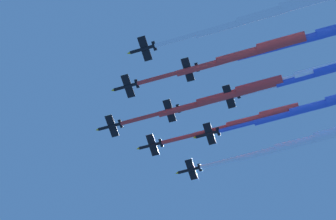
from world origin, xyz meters
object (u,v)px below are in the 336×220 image
Objects in this scene: jet_lead at (221,97)px; jet_port_outer at (298,142)px; jet_port_inner at (241,55)px; jet_starboard_mid at (262,14)px; jet_trail_port at (311,107)px; jet_starboard_outer at (300,40)px; jet_starboard_inner at (246,121)px; jet_port_mid at (279,82)px.

jet_port_outer is at bearing -139.58° from jet_lead.
jet_port_inner is 1.00× the size of jet_port_outer.
jet_trail_port is (-15.28, -37.92, 0.47)m from jet_starboard_mid.
jet_starboard_outer reaches higher than jet_starboard_mid.
jet_trail_port is at bearing -111.95° from jet_starboard_mid.
jet_lead is at bearing 56.67° from jet_starboard_inner.
jet_lead is 17.20m from jet_port_inner.
jet_lead is at bearing -62.88° from jet_starboard_mid.
jet_port_inner is 27.56m from jet_starboard_inner.
jet_lead is at bearing 40.42° from jet_port_outer.
jet_lead reaches higher than jet_starboard_mid.
jet_starboard_outer is at bearing 122.47° from jet_starboard_inner.
jet_lead is 1.01× the size of jet_starboard_mid.
jet_trail_port is at bearing -166.14° from jet_lead.
jet_trail_port reaches higher than jet_starboard_mid.
jet_port_inner is at bearing 44.36° from jet_port_mid.
jet_starboard_outer reaches higher than jet_port_outer.
jet_port_mid reaches higher than jet_starboard_mid.
jet_lead is 33.18m from jet_starboard_outer.
jet_port_inner is at bearing 64.23° from jet_port_outer.
jet_port_mid is (-11.90, 15.81, -1.19)m from jet_starboard_inner.
jet_trail_port is (-22.66, 4.80, -1.81)m from jet_starboard_inner.
jet_starboard_mid is (4.52, 26.91, -1.08)m from jet_port_mid.
jet_starboard_outer is (-19.64, 3.10, 0.20)m from jet_port_inner.
jet_port_inner is at bearing -8.97° from jet_starboard_outer.
jet_lead is 1.03× the size of jet_starboard_outer.
jet_trail_port is (-3.15, -25.87, -1.95)m from jet_starboard_outer.
jet_port_outer is 15.36m from jet_trail_port.
jet_port_mid is (-20.05, 3.41, 0.11)m from jet_lead.
jet_port_mid is 1.05× the size of jet_trail_port.
jet_port_mid is at bearing -62.86° from jet_starboard_outer.
jet_starboard_mid reaches higher than jet_port_outer.
jet_starboard_outer is (-27.67, 18.27, 1.45)m from jet_lead.
jet_port_inner reaches higher than jet_starboard_mid.
jet_starboard_mid is at bearing 99.79° from jet_starboard_inner.
jet_port_inner is 41.56m from jet_port_outer.
jet_starboard_inner is 19.82m from jet_port_mid.
jet_starboard_outer reaches higher than jet_port_inner.
jet_port_inner is 16.85m from jet_port_mid.
jet_port_outer is (-26.07, -22.20, -1.11)m from jet_lead.
jet_trail_port reaches higher than jet_port_outer.
jet_starboard_inner is (-0.13, -27.56, 0.06)m from jet_port_inner.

